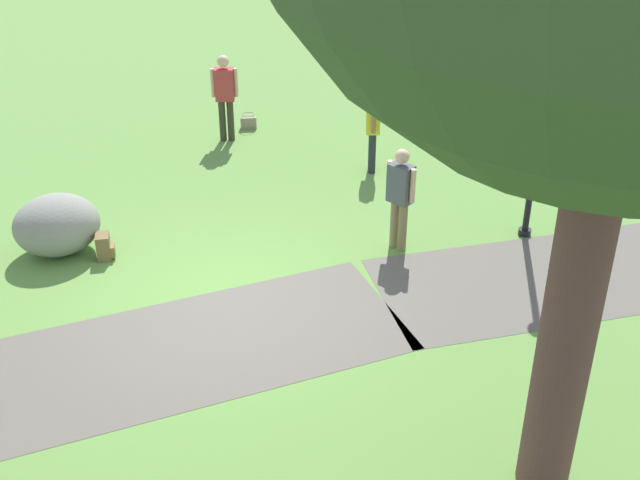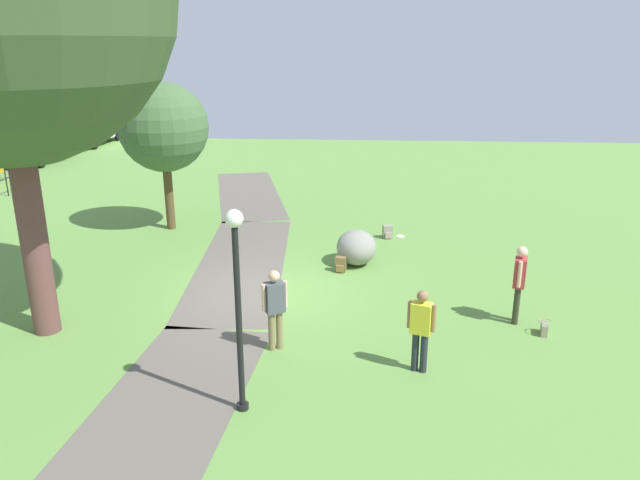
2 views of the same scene
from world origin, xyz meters
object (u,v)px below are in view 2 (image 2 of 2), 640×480
(frisbee_on_grass, at_px, (400,236))
(delivery_van, at_px, (86,123))
(young_tree_near_path, at_px, (164,128))
(woman_with_handbag, at_px, (519,279))
(backpack_by_boulder, at_px, (341,265))
(lamp_post, at_px, (237,290))
(handbag_on_grass, at_px, (544,328))
(parked_sedan_grey, at_px, (35,146))
(passerby_on_path, at_px, (421,326))
(lawn_boulder, at_px, (356,247))
(spare_backpack_on_lawn, at_px, (387,232))
(man_near_boulder, at_px, (275,304))

(frisbee_on_grass, xyz_separation_m, delivery_van, (16.56, 17.31, 1.25))
(young_tree_near_path, xyz_separation_m, frisbee_on_grass, (-0.35, -7.34, -3.22))
(woman_with_handbag, height_order, frisbee_on_grass, woman_with_handbag)
(young_tree_near_path, relative_size, backpack_by_boulder, 11.56)
(young_tree_near_path, distance_m, woman_with_handbag, 11.55)
(lamp_post, xyz_separation_m, backpack_by_boulder, (6.37, -1.37, -1.91))
(handbag_on_grass, bearing_deg, woman_with_handbag, 40.07)
(backpack_by_boulder, bearing_deg, parked_sedan_grey, 48.12)
(lamp_post, bearing_deg, passerby_on_path, -64.46)
(young_tree_near_path, relative_size, lamp_post, 1.36)
(young_tree_near_path, distance_m, frisbee_on_grass, 8.02)
(woman_with_handbag, bearing_deg, lawn_boulder, 45.59)
(young_tree_near_path, distance_m, delivery_van, 19.14)
(young_tree_near_path, xyz_separation_m, spare_backpack_on_lawn, (-0.53, -6.93, -3.04))
(lawn_boulder, xyz_separation_m, parked_sedan_grey, (13.46, 16.11, 0.34))
(young_tree_near_path, bearing_deg, lawn_boulder, -115.47)
(lamp_post, height_order, frisbee_on_grass, lamp_post)
(lamp_post, bearing_deg, backpack_by_boulder, -12.12)
(lamp_post, height_order, man_near_boulder, lamp_post)
(spare_backpack_on_lawn, xyz_separation_m, frisbee_on_grass, (0.17, -0.41, -0.18))
(lamp_post, xyz_separation_m, parked_sedan_grey, (20.46, 14.35, -1.30))
(parked_sedan_grey, bearing_deg, spare_backpack_on_lawn, -123.16)
(passerby_on_path, bearing_deg, lamp_post, 115.54)
(lamp_post, xyz_separation_m, lawn_boulder, (6.99, -1.77, -1.64))
(lamp_post, distance_m, delivery_van, 29.69)
(young_tree_near_path, distance_m, passerby_on_path, 11.33)
(handbag_on_grass, distance_m, parked_sedan_grey, 26.53)
(man_near_boulder, height_order, backpack_by_boulder, man_near_boulder)
(lawn_boulder, bearing_deg, lamp_post, 165.82)
(delivery_van, bearing_deg, passerby_on_path, -145.08)
(spare_backpack_on_lawn, height_order, parked_sedan_grey, parked_sedan_grey)
(man_near_boulder, relative_size, frisbee_on_grass, 6.22)
(young_tree_near_path, xyz_separation_m, man_near_boulder, (-7.78, -4.49, -2.28))
(handbag_on_grass, xyz_separation_m, spare_backpack_on_lawn, (6.26, 2.98, 0.05))
(young_tree_near_path, distance_m, backpack_by_boulder, 7.26)
(handbag_on_grass, relative_size, spare_backpack_on_lawn, 0.84)
(passerby_on_path, xyz_separation_m, parked_sedan_grey, (19.03, 17.33, -0.10))
(handbag_on_grass, bearing_deg, lamp_post, 118.35)
(man_near_boulder, distance_m, passerby_on_path, 2.80)
(young_tree_near_path, height_order, lamp_post, young_tree_near_path)
(frisbee_on_grass, xyz_separation_m, parked_sedan_grey, (10.96, 17.45, 0.80))
(man_near_boulder, bearing_deg, young_tree_near_path, 30.01)
(lamp_post, height_order, parked_sedan_grey, lamp_post)
(lawn_boulder, bearing_deg, handbag_on_grass, -135.12)
(man_near_boulder, distance_m, parked_sedan_grey, 23.48)
(backpack_by_boulder, bearing_deg, delivery_van, 38.35)
(lamp_post, distance_m, man_near_boulder, 2.39)
(lawn_boulder, relative_size, frisbee_on_grass, 5.14)
(handbag_on_grass, height_order, delivery_van, delivery_van)
(man_near_boulder, xyz_separation_m, delivery_van, (23.99, 14.47, 0.32))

